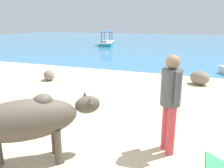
% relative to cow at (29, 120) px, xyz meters
% --- Properties ---
extents(sand_beach, '(18.00, 14.00, 0.04)m').
position_rel_cow_xyz_m(sand_beach, '(0.22, 0.00, -0.73)').
color(sand_beach, '#CCB78E').
rests_on(sand_beach, ground).
extents(water_surface, '(60.00, 36.00, 0.03)m').
position_rel_cow_xyz_m(water_surface, '(0.22, 22.00, -0.75)').
color(water_surface, teal).
rests_on(water_surface, ground).
extents(cow, '(1.66, 1.60, 1.08)m').
position_rel_cow_xyz_m(cow, '(0.00, 0.00, 0.00)').
color(cow, '#4C4238').
rests_on(cow, sand_beach).
extents(person_standing, '(0.32, 0.44, 1.62)m').
position_rel_cow_xyz_m(person_standing, '(1.87, 1.09, 0.23)').
color(person_standing, '#CC3D47').
rests_on(person_standing, sand_beach).
extents(shore_rock_large, '(0.65, 0.66, 0.37)m').
position_rel_cow_xyz_m(shore_rock_large, '(-2.90, 4.43, -0.53)').
color(shore_rock_large, gray).
rests_on(shore_rock_large, sand_beach).
extents(shore_rock_medium, '(0.87, 0.84, 0.47)m').
position_rel_cow_xyz_m(shore_rock_medium, '(2.31, 5.79, -0.48)').
color(shore_rock_medium, gray).
rests_on(shore_rock_medium, sand_beach).
extents(boat_teal, '(2.12, 3.85, 1.29)m').
position_rel_cow_xyz_m(boat_teal, '(-6.09, 17.90, -0.46)').
color(boat_teal, teal).
rests_on(boat_teal, water_surface).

